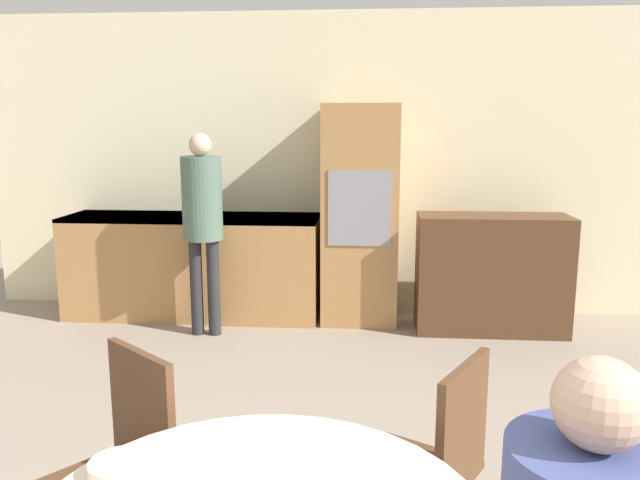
# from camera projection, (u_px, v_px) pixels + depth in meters

# --- Properties ---
(wall_back) EXTENTS (6.42, 0.05, 2.60)m
(wall_back) POSITION_uv_depth(u_px,v_px,m) (342.00, 165.00, 5.49)
(wall_back) COLOR beige
(wall_back) RESTS_ON ground_plane
(kitchen_counter) EXTENTS (2.17, 0.60, 0.88)m
(kitchen_counter) POSITION_uv_depth(u_px,v_px,m) (194.00, 264.00, 5.41)
(kitchen_counter) COLOR #AD7A47
(kitchen_counter) RESTS_ON ground_plane
(oven_unit) EXTENTS (0.62, 0.59, 1.81)m
(oven_unit) POSITION_uv_depth(u_px,v_px,m) (360.00, 214.00, 5.22)
(oven_unit) COLOR #AD7A47
(oven_unit) RESTS_ON ground_plane
(sideboard) EXTENTS (1.19, 0.45, 0.95)m
(sideboard) POSITION_uv_depth(u_px,v_px,m) (492.00, 274.00, 4.99)
(sideboard) COLOR #51331E
(sideboard) RESTS_ON ground_plane
(chair_far_left) EXTENTS (0.56, 0.56, 0.90)m
(chair_far_left) POSITION_uv_depth(u_px,v_px,m) (119.00, 466.00, 2.13)
(chair_far_left) COLOR #51331E
(chair_far_left) RESTS_ON ground_plane
(chair_far_right) EXTENTS (0.55, 0.55, 0.90)m
(chair_far_right) POSITION_uv_depth(u_px,v_px,m) (433.00, 465.00, 2.13)
(chair_far_right) COLOR #51331E
(chair_far_right) RESTS_ON ground_plane
(person_standing) EXTENTS (0.31, 0.31, 1.59)m
(person_standing) POSITION_uv_depth(u_px,v_px,m) (202.00, 212.00, 4.81)
(person_standing) COLOR #262628
(person_standing) RESTS_ON ground_plane
(bowl_near) EXTENTS (0.17, 0.17, 0.04)m
(bowl_near) POSITION_uv_depth(u_px,v_px,m) (121.00, 468.00, 1.67)
(bowl_near) COLOR beige
(bowl_near) RESTS_ON dining_table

